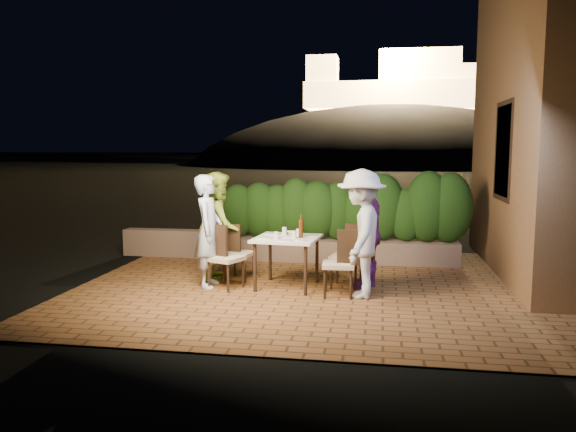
% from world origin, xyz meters
% --- Properties ---
extents(ground, '(400.00, 400.00, 0.00)m').
position_xyz_m(ground, '(0.00, 0.00, -0.02)').
color(ground, black).
rests_on(ground, ground).
extents(terrace_floor, '(7.00, 6.00, 0.15)m').
position_xyz_m(terrace_floor, '(0.00, 0.50, -0.07)').
color(terrace_floor, brown).
rests_on(terrace_floor, ground).
extents(building_wall, '(1.60, 5.00, 5.00)m').
position_xyz_m(building_wall, '(3.60, 2.00, 2.50)').
color(building_wall, brown).
rests_on(building_wall, ground).
extents(window_pane, '(0.08, 1.00, 1.40)m').
position_xyz_m(window_pane, '(2.82, 1.50, 2.00)').
color(window_pane, black).
rests_on(window_pane, building_wall).
extents(window_frame, '(0.06, 1.15, 1.55)m').
position_xyz_m(window_frame, '(2.81, 1.50, 2.00)').
color(window_frame, black).
rests_on(window_frame, building_wall).
extents(planter, '(4.20, 0.55, 0.40)m').
position_xyz_m(planter, '(0.20, 2.30, 0.20)').
color(planter, '#78604C').
rests_on(planter, ground).
extents(hedge, '(4.00, 0.70, 1.10)m').
position_xyz_m(hedge, '(0.20, 2.30, 0.95)').
color(hedge, '#193A0F').
rests_on(hedge, planter).
extents(parapet, '(2.20, 0.30, 0.50)m').
position_xyz_m(parapet, '(-2.80, 2.30, 0.25)').
color(parapet, '#78604C').
rests_on(parapet, ground).
extents(hill, '(52.00, 40.00, 22.00)m').
position_xyz_m(hill, '(2.00, 60.00, -4.00)').
color(hill, black).
rests_on(hill, ground).
extents(fortress, '(26.00, 8.00, 8.00)m').
position_xyz_m(fortress, '(2.00, 60.00, 10.50)').
color(fortress, '#FFCC7A').
rests_on(fortress, hill).
extents(dining_table, '(0.99, 0.99, 0.75)m').
position_xyz_m(dining_table, '(-0.42, 0.27, 0.38)').
color(dining_table, white).
rests_on(dining_table, ground).
extents(plate_nw, '(0.23, 0.23, 0.01)m').
position_xyz_m(plate_nw, '(-0.73, 0.11, 0.76)').
color(plate_nw, white).
rests_on(plate_nw, dining_table).
extents(plate_sw, '(0.24, 0.24, 0.01)m').
position_xyz_m(plate_sw, '(-0.69, 0.54, 0.76)').
color(plate_sw, white).
rests_on(plate_sw, dining_table).
extents(plate_ne, '(0.21, 0.21, 0.01)m').
position_xyz_m(plate_ne, '(-0.20, 0.02, 0.76)').
color(plate_ne, white).
rests_on(plate_ne, dining_table).
extents(plate_se, '(0.24, 0.24, 0.01)m').
position_xyz_m(plate_se, '(-0.12, 0.48, 0.76)').
color(plate_se, white).
rests_on(plate_se, dining_table).
extents(plate_centre, '(0.21, 0.21, 0.01)m').
position_xyz_m(plate_centre, '(-0.40, 0.28, 0.76)').
color(plate_centre, white).
rests_on(plate_centre, dining_table).
extents(plate_front, '(0.24, 0.24, 0.01)m').
position_xyz_m(plate_front, '(-0.40, -0.03, 0.76)').
color(plate_front, white).
rests_on(plate_front, dining_table).
extents(glass_nw, '(0.06, 0.06, 0.10)m').
position_xyz_m(glass_nw, '(-0.55, 0.11, 0.80)').
color(glass_nw, silver).
rests_on(glass_nw, dining_table).
extents(glass_sw, '(0.07, 0.07, 0.12)m').
position_xyz_m(glass_sw, '(-0.49, 0.46, 0.81)').
color(glass_sw, silver).
rests_on(glass_sw, dining_table).
extents(glass_ne, '(0.07, 0.07, 0.11)m').
position_xyz_m(glass_ne, '(-0.30, 0.16, 0.81)').
color(glass_ne, silver).
rests_on(glass_ne, dining_table).
extents(glass_se, '(0.06, 0.06, 0.11)m').
position_xyz_m(glass_se, '(-0.27, 0.38, 0.81)').
color(glass_se, silver).
rests_on(glass_se, dining_table).
extents(beer_bottle, '(0.07, 0.07, 0.34)m').
position_xyz_m(beer_bottle, '(-0.21, 0.26, 0.92)').
color(beer_bottle, '#49230C').
rests_on(beer_bottle, dining_table).
extents(bowl, '(0.17, 0.17, 0.04)m').
position_xyz_m(bowl, '(-0.43, 0.59, 0.77)').
color(bowl, white).
rests_on(bowl, dining_table).
extents(chair_left_front, '(0.57, 0.57, 0.93)m').
position_xyz_m(chair_left_front, '(-1.29, 0.07, 0.47)').
color(chair_left_front, black).
rests_on(chair_left_front, ground).
extents(chair_left_back, '(0.47, 0.47, 0.87)m').
position_xyz_m(chair_left_back, '(-1.23, 0.64, 0.43)').
color(chair_left_back, black).
rests_on(chair_left_back, ground).
extents(chair_right_front, '(0.46, 0.46, 0.93)m').
position_xyz_m(chair_right_front, '(0.36, -0.10, 0.47)').
color(chair_right_front, black).
rests_on(chair_right_front, ground).
extents(chair_right_back, '(0.51, 0.51, 0.95)m').
position_xyz_m(chair_right_back, '(0.44, 0.41, 0.48)').
color(chair_right_back, black).
rests_on(chair_right_back, ground).
extents(diner_blue, '(0.45, 0.64, 1.66)m').
position_xyz_m(diner_blue, '(-1.57, 0.14, 0.83)').
color(diner_blue, silver).
rests_on(diner_blue, ground).
extents(diner_green, '(0.79, 0.93, 1.68)m').
position_xyz_m(diner_green, '(-1.57, 0.70, 0.84)').
color(diner_green, '#9DC13C').
rests_on(diner_green, ground).
extents(diner_white, '(0.74, 1.19, 1.77)m').
position_xyz_m(diner_white, '(0.66, -0.09, 0.88)').
color(diner_white, silver).
rests_on(diner_white, ground).
extents(diner_purple, '(0.60, 1.02, 1.63)m').
position_xyz_m(diner_purple, '(0.76, 0.42, 0.81)').
color(diner_purple, '#7D297A').
rests_on(diner_purple, ground).
extents(parapet_lamp, '(0.10, 0.10, 0.14)m').
position_xyz_m(parapet_lamp, '(-2.12, 2.30, 0.57)').
color(parapet_lamp, orange).
rests_on(parapet_lamp, parapet).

